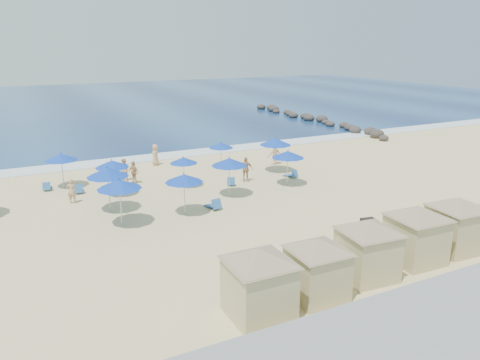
# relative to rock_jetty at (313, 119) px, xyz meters

# --- Properties ---
(ground) EXTENTS (160.00, 160.00, 0.00)m
(ground) POSITION_rel_rock_jetty_xyz_m (-24.01, -24.90, -0.36)
(ground) COLOR beige
(ground) RESTS_ON ground
(ocean) EXTENTS (160.00, 80.00, 0.06)m
(ocean) POSITION_rel_rock_jetty_xyz_m (-24.01, 30.10, -0.33)
(ocean) COLOR navy
(ocean) RESTS_ON ground
(surf_line) EXTENTS (160.00, 2.50, 0.08)m
(surf_line) POSITION_rel_rock_jetty_xyz_m (-24.01, -9.40, -0.32)
(surf_line) COLOR white
(surf_line) RESTS_ON ground
(seawall) EXTENTS (160.00, 6.10, 1.22)m
(seawall) POSITION_rel_rock_jetty_xyz_m (-24.01, -38.40, 0.29)
(seawall) COLOR gray
(seawall) RESTS_ON ground
(rock_jetty) EXTENTS (2.56, 26.66, 0.96)m
(rock_jetty) POSITION_rel_rock_jetty_xyz_m (0.00, 0.00, 0.00)
(rock_jetty) COLOR #2B2523
(rock_jetty) RESTS_ON ground
(trash_bin) EXTENTS (0.84, 0.84, 0.72)m
(trash_bin) POSITION_rel_rock_jetty_xyz_m (-18.19, -30.45, -0.00)
(trash_bin) COLOR black
(trash_bin) RESTS_ON ground
(cabana_0) EXTENTS (4.62, 4.62, 2.90)m
(cabana_0) POSITION_rel_rock_jetty_xyz_m (-27.07, -34.58, 1.30)
(cabana_0) COLOR #C9BB8A
(cabana_0) RESTS_ON ground
(cabana_1) EXTENTS (4.28, 4.28, 2.68)m
(cabana_1) POSITION_rel_rock_jetty_xyz_m (-24.43, -34.44, 1.18)
(cabana_1) COLOR #C9BB8A
(cabana_1) RESTS_ON ground
(cabana_2) EXTENTS (4.48, 4.48, 2.82)m
(cabana_2) POSITION_rel_rock_jetty_xyz_m (-21.62, -34.09, 1.25)
(cabana_2) COLOR #C9BB8A
(cabana_2) RESTS_ON ground
(cabana_3) EXTENTS (4.63, 4.63, 2.90)m
(cabana_3) POSITION_rel_rock_jetty_xyz_m (-18.68, -33.93, 1.30)
(cabana_3) COLOR #C9BB8A
(cabana_3) RESTS_ON ground
(cabana_4) EXTENTS (4.62, 4.62, 2.90)m
(cabana_4) POSITION_rel_rock_jetty_xyz_m (-16.04, -33.91, 1.30)
(cabana_4) COLOR #C9BB8A
(cabana_4) RESTS_ON ground
(umbrella_2) EXTENTS (2.17, 2.17, 2.47)m
(umbrella_2) POSITION_rel_rock_jetty_xyz_m (-31.34, -14.98, 1.78)
(umbrella_2) COLOR #A5A8AD
(umbrella_2) RESTS_ON ground
(umbrella_3) EXTENTS (2.38, 2.38, 2.71)m
(umbrella_3) POSITION_rel_rock_jetty_xyz_m (-29.44, -23.68, 1.99)
(umbrella_3) COLOR #A5A8AD
(umbrella_3) RESTS_ON ground
(umbrella_4) EXTENTS (2.15, 2.15, 2.44)m
(umbrella_4) POSITION_rel_rock_jetty_xyz_m (-28.67, -18.29, 1.76)
(umbrella_4) COLOR #A5A8AD
(umbrella_4) RESTS_ON ground
(umbrella_5) EXTENTS (2.41, 2.41, 2.75)m
(umbrella_5) POSITION_rel_rock_jetty_xyz_m (-29.52, -21.14, 2.02)
(umbrella_5) COLOR #A5A8AD
(umbrella_5) RESTS_ON ground
(umbrella_6) EXTENTS (2.19, 2.19, 2.50)m
(umbrella_6) POSITION_rel_rock_jetty_xyz_m (-25.79, -23.56, 1.80)
(umbrella_6) COLOR #A5A8AD
(umbrella_6) RESTS_ON ground
(umbrella_7) EXTENTS (1.90, 1.90, 2.17)m
(umbrella_7) POSITION_rel_rock_jetty_xyz_m (-23.95, -18.54, 1.52)
(umbrella_7) COLOR #A5A8AD
(umbrella_7) RESTS_ON ground
(umbrella_8) EXTENTS (2.30, 2.30, 2.62)m
(umbrella_8) POSITION_rel_rock_jetty_xyz_m (-22.06, -21.73, 1.91)
(umbrella_8) COLOR #A5A8AD
(umbrella_8) RESTS_ON ground
(umbrella_9) EXTENTS (1.92, 1.92, 2.19)m
(umbrella_9) POSITION_rel_rock_jetty_xyz_m (-19.73, -15.39, 1.54)
(umbrella_9) COLOR #A5A8AD
(umbrella_9) RESTS_ON ground
(umbrella_10) EXTENTS (2.38, 2.38, 2.71)m
(umbrella_10) POSITION_rel_rock_jetty_xyz_m (-16.43, -18.02, 1.99)
(umbrella_10) COLOR #A5A8AD
(umbrella_10) RESTS_ON ground
(umbrella_11) EXTENTS (2.23, 2.23, 2.54)m
(umbrella_11) POSITION_rel_rock_jetty_xyz_m (-17.48, -21.41, 1.84)
(umbrella_11) COLOR #A5A8AD
(umbrella_11) RESTS_ON ground
(beach_chair_1) EXTENTS (0.70, 1.19, 0.62)m
(beach_chair_1) POSITION_rel_rock_jetty_xyz_m (-32.43, -15.04, -0.15)
(beach_chair_1) COLOR #2A5D9A
(beach_chair_1) RESTS_ON ground
(beach_chair_2) EXTENTS (0.71, 1.26, 0.66)m
(beach_chair_2) POSITION_rel_rock_jetty_xyz_m (-30.61, -16.63, -0.13)
(beach_chair_2) COLOR #2A5D9A
(beach_chair_2) RESTS_ON ground
(beach_chair_3) EXTENTS (0.72, 1.34, 0.70)m
(beach_chair_3) POSITION_rel_rock_jetty_xyz_m (-23.94, -23.48, -0.12)
(beach_chair_3) COLOR #2A5D9A
(beach_chair_3) RESTS_ON ground
(beach_chair_4) EXTENTS (0.93, 1.26, 0.63)m
(beach_chair_4) POSITION_rel_rock_jetty_xyz_m (-20.91, -19.57, -0.14)
(beach_chair_4) COLOR #2A5D9A
(beach_chair_4) RESTS_ON ground
(beach_chair_5) EXTENTS (0.76, 1.24, 0.64)m
(beach_chair_5) POSITION_rel_rock_jetty_xyz_m (-16.12, -19.90, -0.14)
(beach_chair_5) COLOR #2A5D9A
(beach_chair_5) RESTS_ON ground
(beachgoer_0) EXTENTS (0.66, 0.54, 1.56)m
(beachgoer_0) POSITION_rel_rock_jetty_xyz_m (-31.28, -18.59, 0.42)
(beachgoer_0) COLOR tan
(beachgoer_0) RESTS_ON ground
(beachgoer_1) EXTENTS (0.97, 0.99, 1.61)m
(beachgoer_1) POSITION_rel_rock_jetty_xyz_m (-27.23, -15.24, 0.44)
(beachgoer_1) COLOR tan
(beachgoer_1) RESTS_ON ground
(beachgoer_2) EXTENTS (1.13, 0.72, 1.78)m
(beachgoer_2) POSITION_rel_rock_jetty_xyz_m (-19.61, -19.25, 0.53)
(beachgoer_2) COLOR tan
(beachgoer_2) RESTS_ON ground
(beachgoer_3) EXTENTS (1.25, 0.85, 1.79)m
(beachgoer_3) POSITION_rel_rock_jetty_xyz_m (-15.28, -16.05, 0.53)
(beachgoer_3) COLOR tan
(beachgoer_3) RESTS_ON ground
(beachgoer_4) EXTENTS (0.79, 0.97, 1.71)m
(beachgoer_4) POSITION_rel_rock_jetty_xyz_m (-23.95, -11.90, 0.49)
(beachgoer_4) COLOR tan
(beachgoer_4) RESTS_ON ground
(beachgoer_5) EXTENTS (0.76, 1.01, 1.59)m
(beachgoer_5) POSITION_rel_rock_jetty_xyz_m (-26.80, -16.10, 0.43)
(beachgoer_5) COLOR tan
(beachgoer_5) RESTS_ON ground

